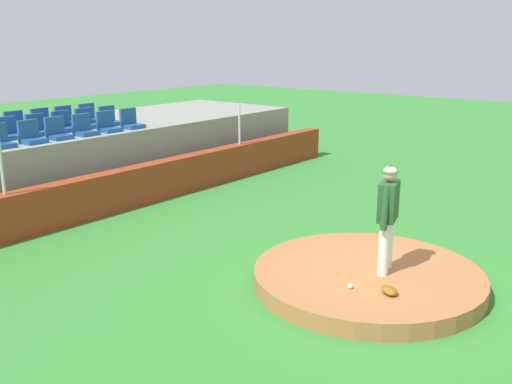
{
  "coord_description": "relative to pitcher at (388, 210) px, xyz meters",
  "views": [
    {
      "loc": [
        -7.79,
        -3.94,
        3.82
      ],
      "look_at": [
        0.0,
        2.27,
        1.17
      ],
      "focal_mm": 40.67,
      "sensor_mm": 36.0,
      "label": 1
    }
  ],
  "objects": [
    {
      "name": "brick_barrier",
      "position": [
        -0.12,
        6.7,
        -0.81
      ],
      "size": [
        16.74,
        0.4,
        0.92
      ],
      "primitive_type": "cube",
      "color": "#98371B",
      "rests_on": "ground_plane"
    },
    {
      "name": "stadium_chair_7",
      "position": [
        -1.16,
        8.88,
        0.48
      ],
      "size": [
        0.48,
        0.44,
        0.5
      ],
      "rotation": [
        0.0,
        0.0,
        3.14
      ],
      "color": "#1F4F8B",
      "rests_on": "bleacher_platform"
    },
    {
      "name": "baseball",
      "position": [
        -0.93,
        0.08,
        -0.96
      ],
      "size": [
        0.07,
        0.07,
        0.07
      ],
      "primitive_type": "sphere",
      "color": "white",
      "rests_on": "pitchers_mound"
    },
    {
      "name": "stadium_chair_17",
      "position": [
        1.65,
        9.75,
        0.48
      ],
      "size": [
        0.48,
        0.44,
        0.5
      ],
      "rotation": [
        0.0,
        0.0,
        3.14
      ],
      "color": "#1F4F8B",
      "rests_on": "bleacher_platform"
    },
    {
      "name": "stadium_chair_1",
      "position": [
        -1.14,
        7.98,
        0.48
      ],
      "size": [
        0.48,
        0.44,
        0.5
      ],
      "rotation": [
        0.0,
        0.0,
        3.14
      ],
      "color": "#1F4F8B",
      "rests_on": "bleacher_platform"
    },
    {
      "name": "bleacher_platform",
      "position": [
        -0.12,
        9.49,
        -0.47
      ],
      "size": [
        15.94,
        4.06,
        1.59
      ],
      "primitive_type": "cube",
      "color": "gray",
      "rests_on": "ground_plane"
    },
    {
      "name": "stadium_chair_15",
      "position": [
        0.24,
        9.76,
        0.48
      ],
      "size": [
        0.48,
        0.44,
        0.5
      ],
      "rotation": [
        0.0,
        0.0,
        3.14
      ],
      "color": "#1F4F8B",
      "rests_on": "bleacher_platform"
    },
    {
      "name": "ground_plane",
      "position": [
        -0.12,
        0.22,
        -1.27
      ],
      "size": [
        60.0,
        60.0,
        0.0
      ],
      "primitive_type": "plane",
      "color": "#348632"
    },
    {
      "name": "fence_post_left",
      "position": [
        -2.55,
        6.7,
        0.2
      ],
      "size": [
        0.06,
        0.06,
        1.1
      ],
      "primitive_type": "cylinder",
      "color": "silver",
      "rests_on": "brick_barrier"
    },
    {
      "name": "stadium_chair_9",
      "position": [
        0.25,
        8.87,
        0.48
      ],
      "size": [
        0.48,
        0.44,
        0.5
      ],
      "rotation": [
        0.0,
        0.0,
        3.14
      ],
      "color": "#1F4F8B",
      "rests_on": "bleacher_platform"
    },
    {
      "name": "pitcher",
      "position": [
        0.0,
        0.0,
        0.0
      ],
      "size": [
        0.77,
        0.36,
        1.72
      ],
      "rotation": [
        0.0,
        0.0,
        0.26
      ],
      "color": "white",
      "rests_on": "pitchers_mound"
    },
    {
      "name": "stadium_chair_3",
      "position": [
        0.22,
        7.98,
        0.48
      ],
      "size": [
        0.48,
        0.44,
        0.5
      ],
      "rotation": [
        0.0,
        0.0,
        3.14
      ],
      "color": "#1F4F8B",
      "rests_on": "bleacher_platform"
    },
    {
      "name": "stadium_chair_10",
      "position": [
        0.94,
        8.9,
        0.48
      ],
      "size": [
        0.48,
        0.44,
        0.5
      ],
      "rotation": [
        0.0,
        0.0,
        3.14
      ],
      "color": "#1F4F8B",
      "rests_on": "bleacher_platform"
    },
    {
      "name": "stadium_chair_8",
      "position": [
        -0.44,
        8.86,
        0.48
      ],
      "size": [
        0.48,
        0.44,
        0.5
      ],
      "rotation": [
        0.0,
        0.0,
        3.14
      ],
      "color": "#1F4F8B",
      "rests_on": "bleacher_platform"
    },
    {
      "name": "fence_post_right",
      "position": [
        4.42,
        6.7,
        0.2
      ],
      "size": [
        0.06,
        0.06,
        1.1
      ],
      "primitive_type": "cylinder",
      "color": "silver",
      "rests_on": "brick_barrier"
    },
    {
      "name": "stadium_chair_11",
      "position": [
        1.64,
        8.86,
        0.48
      ],
      "size": [
        0.48,
        0.44,
        0.5
      ],
      "rotation": [
        0.0,
        0.0,
        3.14
      ],
      "color": "#1F4F8B",
      "rests_on": "bleacher_platform"
    },
    {
      "name": "stadium_chair_4",
      "position": [
        0.92,
        7.98,
        0.48
      ],
      "size": [
        0.48,
        0.44,
        0.5
      ],
      "rotation": [
        0.0,
        0.0,
        3.14
      ],
      "color": "#1F4F8B",
      "rests_on": "bleacher_platform"
    },
    {
      "name": "pitchers_mound",
      "position": [
        -0.12,
        0.22,
        -1.13
      ],
      "size": [
        3.63,
        3.63,
        0.27
      ],
      "primitive_type": "cylinder",
      "color": "#A66939",
      "rests_on": "ground_plane"
    },
    {
      "name": "stadium_chair_16",
      "position": [
        0.91,
        9.76,
        0.48
      ],
      "size": [
        0.48,
        0.44,
        0.5
      ],
      "rotation": [
        0.0,
        0.0,
        3.14
      ],
      "color": "#1F4F8B",
      "rests_on": "bleacher_platform"
    },
    {
      "name": "stadium_chair_14",
      "position": [
        -0.48,
        9.76,
        0.48
      ],
      "size": [
        0.48,
        0.44,
        0.5
      ],
      "rotation": [
        0.0,
        0.0,
        3.14
      ],
      "color": "#1F4F8B",
      "rests_on": "bleacher_platform"
    },
    {
      "name": "fielding_glove",
      "position": [
        -0.74,
        -0.44,
        -0.94
      ],
      "size": [
        0.34,
        0.36,
        0.11
      ],
      "primitive_type": "ellipsoid",
      "rotation": [
        0.0,
        0.0,
        0.95
      ],
      "color": "brown",
      "rests_on": "pitchers_mound"
    },
    {
      "name": "stadium_chair_5",
      "position": [
        1.64,
        7.98,
        0.48
      ],
      "size": [
        0.48,
        0.44,
        0.5
      ],
      "rotation": [
        0.0,
        0.0,
        3.14
      ],
      "color": "#1F4F8B",
      "rests_on": "bleacher_platform"
    },
    {
      "name": "stadium_chair_2",
      "position": [
        -0.48,
        8.0,
        0.48
      ],
      "size": [
        0.48,
        0.44,
        0.5
      ],
      "rotation": [
        0.0,
        0.0,
        3.14
      ],
      "color": "#1F4F8B",
      "rests_on": "bleacher_platform"
    }
  ]
}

